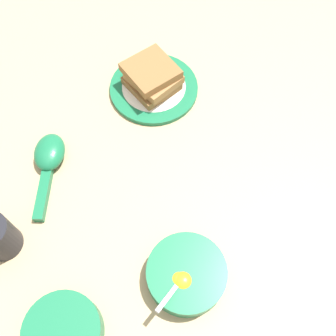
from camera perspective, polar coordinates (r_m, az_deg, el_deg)
The scene contains 6 objects.
ground_plane at distance 0.71m, azimuth -3.75°, elevation -6.29°, with size 3.00×3.00×0.00m, color tan.
egg_bowl at distance 0.66m, azimuth 2.66°, elevation -15.14°, with size 0.13×0.13×0.07m.
toast_plate at distance 0.85m, azimuth -2.06°, elevation 11.53°, with size 0.19×0.19×0.01m.
toast_sandwich at distance 0.82m, azimuth -2.34°, elevation 13.04°, with size 0.12×0.12×0.05m.
soup_spoon at distance 0.77m, azimuth -16.94°, elevation 1.34°, with size 0.17×0.10×0.04m.
congee_bowl at distance 0.66m, azimuth -14.94°, elevation -22.01°, with size 0.12×0.12×0.04m.
Camera 1 is at (-0.25, 0.05, 0.66)m, focal length 42.00 mm.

